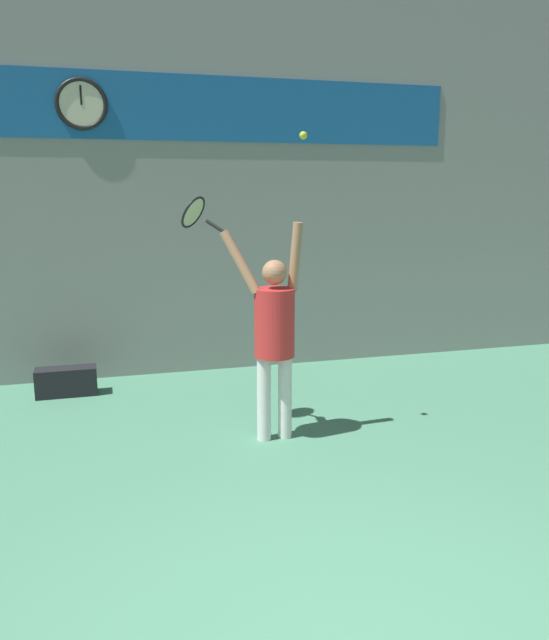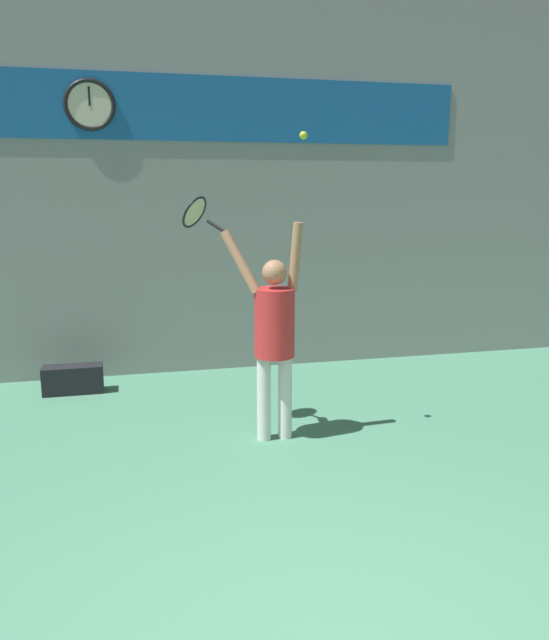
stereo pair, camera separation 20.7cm
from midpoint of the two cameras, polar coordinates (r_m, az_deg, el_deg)
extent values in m
cube|color=gray|center=(8.00, -6.06, 13.01)|extent=(18.00, 0.10, 5.00)
cube|color=#195B9E|center=(7.99, -6.13, 18.70)|extent=(6.65, 0.02, 0.77)
cylinder|color=beige|center=(7.91, -15.79, 18.41)|extent=(0.54, 0.02, 0.54)
torus|color=black|center=(7.91, -15.79, 18.41)|extent=(0.59, 0.05, 0.59)
cube|color=black|center=(7.91, -15.84, 19.09)|extent=(0.02, 0.01, 0.21)
cylinder|color=white|center=(5.90, 0.04, -7.18)|extent=(0.13, 0.13, 0.81)
cylinder|color=white|center=(5.95, 1.97, -7.03)|extent=(0.13, 0.13, 0.81)
cylinder|color=red|center=(5.73, 1.04, -0.25)|extent=(0.37, 0.37, 0.64)
sphere|color=tan|center=(5.65, 1.05, 4.38)|extent=(0.23, 0.23, 0.23)
cylinder|color=tan|center=(5.67, 2.97, 5.75)|extent=(0.17, 0.16, 0.63)
cylinder|color=tan|center=(5.67, -2.10, 5.32)|extent=(0.37, 0.33, 0.58)
cylinder|color=black|center=(5.77, -4.35, 8.55)|extent=(0.17, 0.14, 0.12)
torus|color=black|center=(5.87, -6.31, 9.77)|extent=(0.35, 0.37, 0.30)
cylinder|color=beige|center=(5.87, -6.31, 9.77)|extent=(0.29, 0.31, 0.25)
sphere|color=#CCDB2D|center=(5.63, 3.76, 16.50)|extent=(0.07, 0.07, 0.07)
cylinder|color=silver|center=(7.74, -17.99, -5.31)|extent=(0.09, 0.09, 0.25)
cylinder|color=black|center=(7.70, -18.06, -4.27)|extent=(0.05, 0.05, 0.04)
cube|color=black|center=(7.63, -17.21, -5.20)|extent=(0.68, 0.26, 0.33)
camera|label=1|loc=(0.10, -88.96, 0.22)|focal=35.00mm
camera|label=2|loc=(0.10, 91.04, -0.22)|focal=35.00mm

